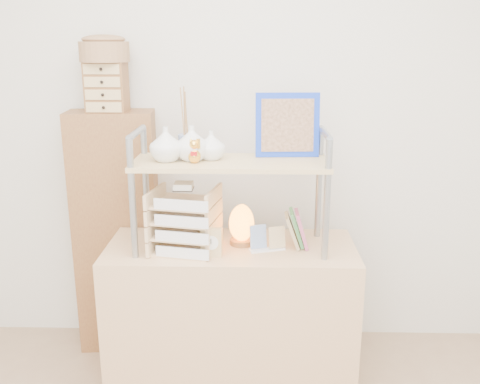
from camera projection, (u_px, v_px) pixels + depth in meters
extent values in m
cube|color=silver|center=(234.00, 118.00, 2.91)|extent=(3.40, 0.02, 2.60)
cube|color=tan|center=(231.00, 316.00, 2.68)|extent=(1.20, 0.50, 0.75)
cube|color=brown|center=(118.00, 233.00, 2.97)|extent=(0.47, 0.28, 1.35)
cylinder|color=#8F959C|center=(132.00, 200.00, 2.37)|extent=(0.03, 0.03, 0.55)
cylinder|color=#8F959C|center=(146.00, 182.00, 2.66)|extent=(0.03, 0.03, 0.55)
cylinder|color=#8F959C|center=(136.00, 133.00, 2.44)|extent=(0.03, 0.30, 0.03)
cylinder|color=#8F959C|center=(327.00, 201.00, 2.35)|extent=(0.03, 0.03, 0.55)
cylinder|color=#8F959C|center=(319.00, 184.00, 2.63)|extent=(0.03, 0.03, 0.55)
cylinder|color=#8F959C|center=(325.00, 133.00, 2.41)|extent=(0.03, 0.30, 0.03)
cube|color=tan|center=(231.00, 163.00, 2.46)|extent=(0.90, 0.34, 0.02)
imported|color=silver|center=(166.00, 144.00, 2.43)|extent=(0.15, 0.15, 0.16)
imported|color=silver|center=(192.00, 143.00, 2.44)|extent=(0.15, 0.15, 0.16)
imported|color=silver|center=(211.00, 145.00, 2.46)|extent=(0.13, 0.13, 0.13)
cylinder|color=#244A9D|center=(186.00, 145.00, 2.57)|extent=(0.07, 0.07, 0.10)
cube|color=#1437C2|center=(287.00, 125.00, 2.51)|extent=(0.30, 0.07, 0.30)
cube|color=brown|center=(288.00, 125.00, 2.50)|extent=(0.25, 0.04, 0.25)
cube|color=#B95177|center=(301.00, 230.00, 2.54)|extent=(0.06, 0.12, 0.17)
cube|color=#4C9951|center=(296.00, 229.00, 2.56)|extent=(0.07, 0.12, 0.17)
cube|color=tan|center=(292.00, 230.00, 2.55)|extent=(0.07, 0.13, 0.17)
cube|color=#DAB083|center=(186.00, 248.00, 2.53)|extent=(0.32, 0.30, 0.01)
cube|color=white|center=(182.00, 253.00, 2.41)|extent=(0.25, 0.06, 0.05)
cube|color=#DAB083|center=(186.00, 233.00, 2.51)|extent=(0.32, 0.30, 0.01)
cube|color=white|center=(182.00, 237.00, 2.39)|extent=(0.25, 0.06, 0.05)
cube|color=#DAB083|center=(185.00, 218.00, 2.49)|extent=(0.32, 0.30, 0.01)
cube|color=white|center=(181.00, 222.00, 2.37)|extent=(0.25, 0.06, 0.05)
cube|color=#DAB083|center=(185.00, 203.00, 2.47)|extent=(0.32, 0.30, 0.01)
cube|color=white|center=(181.00, 205.00, 2.35)|extent=(0.25, 0.06, 0.05)
cube|color=beige|center=(184.00, 186.00, 2.43)|extent=(0.08, 0.08, 0.03)
cylinder|color=brown|center=(241.00, 242.00, 2.60)|extent=(0.11, 0.11, 0.02)
ellipsoid|color=orange|center=(242.00, 222.00, 2.57)|extent=(0.13, 0.12, 0.18)
cube|color=tan|center=(211.00, 242.00, 2.44)|extent=(0.10, 0.04, 0.13)
cylinder|color=white|center=(211.00, 243.00, 2.42)|extent=(0.07, 0.01, 0.07)
cube|color=white|center=(267.00, 249.00, 2.52)|extent=(0.18, 0.10, 0.01)
cube|color=#1F4A8F|center=(258.00, 237.00, 2.51)|extent=(0.08, 0.05, 0.11)
cube|color=tan|center=(277.00, 237.00, 2.52)|extent=(0.08, 0.05, 0.10)
cube|color=brown|center=(107.00, 87.00, 2.73)|extent=(0.20, 0.15, 0.25)
cube|color=tan|center=(104.00, 107.00, 2.68)|extent=(0.18, 0.01, 0.05)
cube|color=tan|center=(103.00, 95.00, 2.66)|extent=(0.18, 0.01, 0.05)
cube|color=tan|center=(102.00, 82.00, 2.65)|extent=(0.18, 0.01, 0.05)
cube|color=tan|center=(101.00, 69.00, 2.63)|extent=(0.18, 0.01, 0.05)
cylinder|color=#926742|center=(104.00, 52.00, 2.68)|extent=(0.25, 0.25, 0.10)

